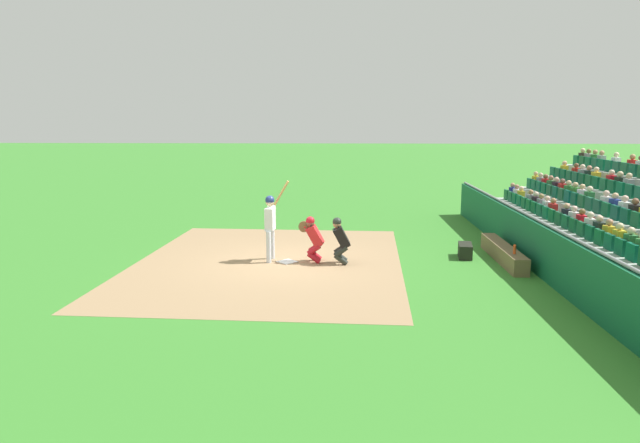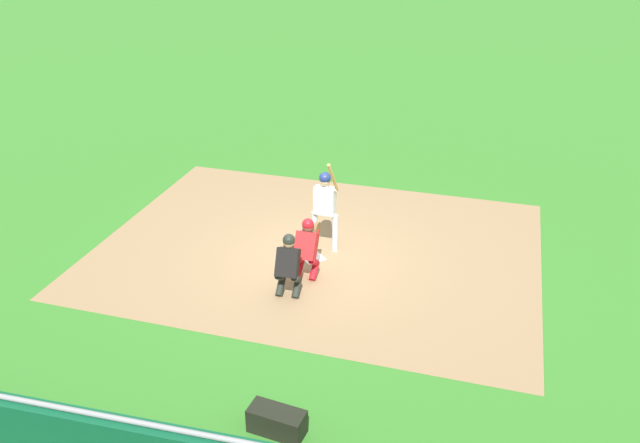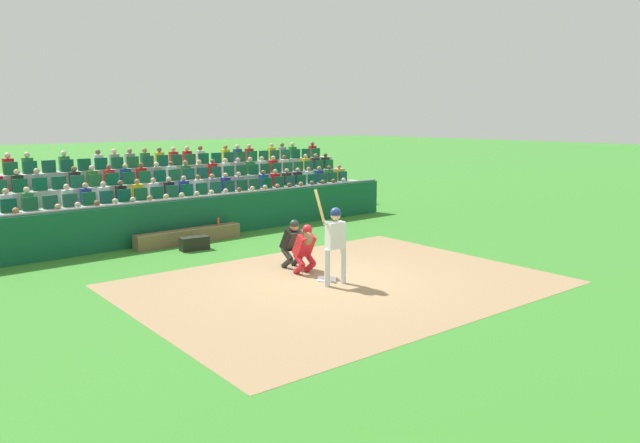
% 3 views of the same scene
% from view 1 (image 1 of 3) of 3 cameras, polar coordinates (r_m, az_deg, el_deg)
% --- Properties ---
extents(ground_plane, '(160.00, 160.00, 0.00)m').
position_cam_1_polar(ground_plane, '(15.84, -3.23, -3.99)').
color(ground_plane, '#357B29').
extents(infield_dirt_patch, '(9.68, 7.52, 0.01)m').
position_cam_1_polar(infield_dirt_patch, '(15.89, -5.03, -3.96)').
color(infield_dirt_patch, '#967854').
rests_on(infield_dirt_patch, ground_plane).
extents(home_plate_marker, '(0.62, 0.62, 0.02)m').
position_cam_1_polar(home_plate_marker, '(15.83, -3.23, -3.94)').
color(home_plate_marker, white).
rests_on(home_plate_marker, infield_dirt_patch).
extents(batter_at_plate, '(0.62, 0.65, 2.19)m').
position_cam_1_polar(batter_at_plate, '(15.82, -4.87, 0.12)').
color(batter_at_plate, silver).
rests_on(batter_at_plate, ground_plane).
extents(catcher_crouching, '(0.48, 0.71, 1.27)m').
position_cam_1_polar(catcher_crouching, '(15.71, -0.68, -1.45)').
color(catcher_crouching, red).
rests_on(catcher_crouching, ground_plane).
extents(home_plate_umpire, '(0.47, 0.49, 1.27)m').
position_cam_1_polar(home_plate_umpire, '(15.51, 1.98, -1.65)').
color(home_plate_umpire, '#252A24').
rests_on(home_plate_umpire, ground_plane).
extents(dugout_wall, '(16.66, 0.24, 1.34)m').
position_cam_1_polar(dugout_wall, '(16.39, 19.75, -1.79)').
color(dugout_wall, '#0F5433').
rests_on(dugout_wall, ground_plane).
extents(dugout_bench, '(3.45, 0.40, 0.44)m').
position_cam_1_polar(dugout_bench, '(16.69, 17.47, -2.95)').
color(dugout_bench, brown).
rests_on(dugout_bench, ground_plane).
extents(water_bottle_on_bench, '(0.07, 0.07, 0.23)m').
position_cam_1_polar(water_bottle_on_bench, '(15.63, 18.50, -2.60)').
color(water_bottle_on_bench, '#D5451C').
rests_on(water_bottle_on_bench, dugout_bench).
extents(equipment_duffel_bag, '(0.86, 0.48, 0.39)m').
position_cam_1_polar(equipment_duffel_bag, '(16.80, 14.01, -2.79)').
color(equipment_duffel_bag, black).
rests_on(equipment_duffel_bag, ground_plane).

